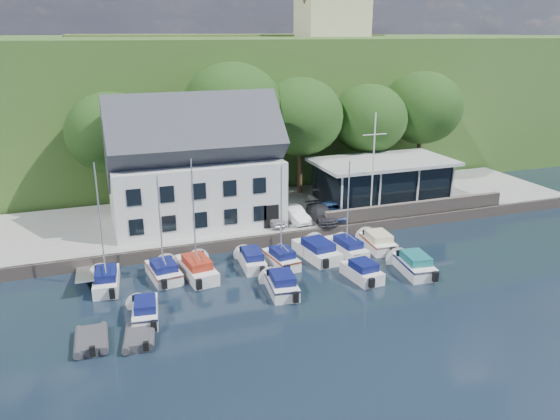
# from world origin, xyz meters

# --- Properties ---
(ground) EXTENTS (180.00, 180.00, 0.00)m
(ground) POSITION_xyz_m (0.00, 0.00, 0.00)
(ground) COLOR black
(ground) RESTS_ON ground
(quay) EXTENTS (60.00, 13.00, 1.00)m
(quay) POSITION_xyz_m (0.00, 17.50, 0.50)
(quay) COLOR #979791
(quay) RESTS_ON ground
(quay_face) EXTENTS (60.00, 0.30, 1.00)m
(quay_face) POSITION_xyz_m (0.00, 11.00, 0.50)
(quay_face) COLOR #6A5E55
(quay_face) RESTS_ON ground
(hillside) EXTENTS (160.00, 75.00, 16.00)m
(hillside) POSITION_xyz_m (0.00, 62.00, 8.00)
(hillside) COLOR #385B22
(hillside) RESTS_ON ground
(field_patch) EXTENTS (50.00, 30.00, 0.30)m
(field_patch) POSITION_xyz_m (8.00, 70.00, 16.15)
(field_patch) COLOR #586130
(field_patch) RESTS_ON hillside
(farmhouse) EXTENTS (10.40, 7.00, 8.20)m
(farmhouse) POSITION_xyz_m (22.00, 52.00, 20.10)
(farmhouse) COLOR beige
(farmhouse) RESTS_ON hillside
(harbor_building) EXTENTS (14.40, 8.20, 8.70)m
(harbor_building) POSITION_xyz_m (-7.00, 16.50, 5.35)
(harbor_building) COLOR silver
(harbor_building) RESTS_ON quay
(club_pavilion) EXTENTS (13.20, 7.20, 4.10)m
(club_pavilion) POSITION_xyz_m (11.00, 16.00, 3.05)
(club_pavilion) COLOR black
(club_pavilion) RESTS_ON quay
(seawall) EXTENTS (18.00, 0.50, 1.20)m
(seawall) POSITION_xyz_m (12.00, 11.40, 1.60)
(seawall) COLOR #6A5E55
(seawall) RESTS_ON quay
(gangway) EXTENTS (1.20, 6.00, 1.40)m
(gangway) POSITION_xyz_m (-16.50, 9.00, 0.00)
(gangway) COLOR silver
(gangway) RESTS_ON ground
(car_silver) EXTENTS (2.08, 3.62, 1.16)m
(car_silver) POSITION_xyz_m (-1.19, 13.16, 1.58)
(car_silver) COLOR silver
(car_silver) RESTS_ON quay
(car_white) EXTENTS (1.73, 4.02, 1.29)m
(car_white) POSITION_xyz_m (0.95, 13.40, 1.64)
(car_white) COLOR silver
(car_white) RESTS_ON quay
(car_dgrey) EXTENTS (1.91, 4.40, 1.26)m
(car_dgrey) POSITION_xyz_m (3.21, 12.78, 1.63)
(car_dgrey) COLOR #303035
(car_dgrey) RESTS_ON quay
(car_blue) EXTENTS (1.68, 3.99, 1.35)m
(car_blue) POSITION_xyz_m (4.44, 13.23, 1.67)
(car_blue) COLOR #2B4B86
(car_blue) RESTS_ON quay
(flagpole) EXTENTS (2.23, 0.20, 9.31)m
(flagpole) POSITION_xyz_m (7.63, 12.00, 5.66)
(flagpole) COLOR silver
(flagpole) RESTS_ON quay
(tree_1) EXTENTS (7.92, 7.92, 10.83)m
(tree_1) POSITION_xyz_m (-13.28, 21.60, 6.42)
(tree_1) COLOR black
(tree_1) RESTS_ON quay
(tree_2) EXTENTS (9.62, 9.62, 13.14)m
(tree_2) POSITION_xyz_m (-2.02, 22.07, 7.57)
(tree_2) COLOR black
(tree_2) RESTS_ON quay
(tree_3) EXTENTS (8.49, 8.49, 11.60)m
(tree_3) POSITION_xyz_m (4.64, 21.48, 6.80)
(tree_3) COLOR black
(tree_3) RESTS_ON quay
(tree_4) EXTENTS (7.86, 7.86, 10.74)m
(tree_4) POSITION_xyz_m (12.25, 21.41, 6.37)
(tree_4) COLOR black
(tree_4) RESTS_ON quay
(tree_5) EXTENTS (8.63, 8.63, 11.80)m
(tree_5) POSITION_xyz_m (19.19, 22.32, 6.90)
(tree_5) COLOR black
(tree_5) RESTS_ON quay
(boat_r1_0) EXTENTS (2.35, 6.00, 8.60)m
(boat_r1_0) POSITION_xyz_m (-15.14, 7.60, 4.30)
(boat_r1_0) COLOR silver
(boat_r1_0) RESTS_ON ground
(boat_r1_1) EXTENTS (2.65, 5.59, 8.33)m
(boat_r1_1) POSITION_xyz_m (-11.24, 7.71, 4.17)
(boat_r1_1) COLOR silver
(boat_r1_1) RESTS_ON ground
(boat_r1_2) EXTENTS (2.86, 7.00, 9.16)m
(boat_r1_2) POSITION_xyz_m (-8.95, 7.32, 4.58)
(boat_r1_2) COLOR silver
(boat_r1_2) RESTS_ON ground
(boat_r1_3) EXTENTS (2.09, 5.90, 1.36)m
(boat_r1_3) POSITION_xyz_m (-4.74, 7.68, 0.68)
(boat_r1_3) COLOR silver
(boat_r1_3) RESTS_ON ground
(boat_r1_4) EXTENTS (2.35, 5.29, 8.52)m
(boat_r1_4) POSITION_xyz_m (-2.60, 7.01, 4.26)
(boat_r1_4) COLOR silver
(boat_r1_4) RESTS_ON ground
(boat_r1_5) EXTENTS (3.05, 6.82, 1.49)m
(boat_r1_5) POSITION_xyz_m (0.50, 7.48, 0.75)
(boat_r1_5) COLOR silver
(boat_r1_5) RESTS_ON ground
(boat_r1_6) EXTENTS (2.33, 6.49, 8.49)m
(boat_r1_6) POSITION_xyz_m (3.00, 7.38, 4.24)
(boat_r1_6) COLOR silver
(boat_r1_6) RESTS_ON ground
(boat_r1_7) EXTENTS (2.52, 5.93, 1.40)m
(boat_r1_7) POSITION_xyz_m (5.88, 7.64, 0.70)
(boat_r1_7) COLOR silver
(boat_r1_7) RESTS_ON ground
(boat_r2_0) EXTENTS (2.28, 5.32, 1.36)m
(boat_r2_0) POSITION_xyz_m (-13.14, 2.28, 0.68)
(boat_r2_0) COLOR silver
(boat_r2_0) RESTS_ON ground
(boat_r2_2) EXTENTS (2.48, 5.62, 1.43)m
(boat_r2_2) POSITION_xyz_m (-4.09, 2.90, 0.72)
(boat_r2_2) COLOR silver
(boat_r2_2) RESTS_ON ground
(boat_r2_3) EXTENTS (2.37, 4.95, 1.39)m
(boat_r2_3) POSITION_xyz_m (1.99, 2.88, 0.70)
(boat_r2_3) COLOR silver
(boat_r2_3) RESTS_ON ground
(boat_r2_4) EXTENTS (2.77, 6.25, 1.49)m
(boat_r2_4) POSITION_xyz_m (6.09, 2.66, 0.74)
(boat_r2_4) COLOR silver
(boat_r2_4) RESTS_ON ground
(dinghy_0) EXTENTS (2.01, 3.24, 0.74)m
(dinghy_0) POSITION_xyz_m (-16.36, 0.31, 0.37)
(dinghy_0) COLOR #333337
(dinghy_0) RESTS_ON ground
(dinghy_1) EXTENTS (2.26, 3.26, 0.70)m
(dinghy_1) POSITION_xyz_m (-13.78, -0.20, 0.35)
(dinghy_1) COLOR #333337
(dinghy_1) RESTS_ON ground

